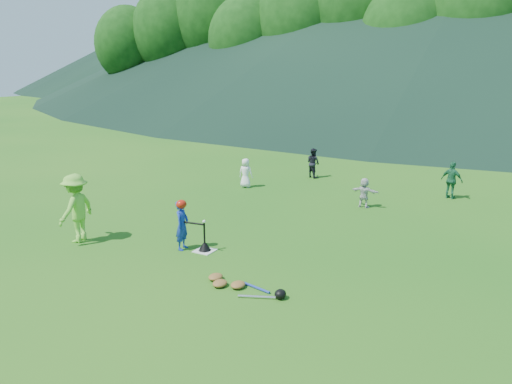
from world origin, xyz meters
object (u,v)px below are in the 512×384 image
(fielder_a, at_px, (246,173))
(fielder_c, at_px, (452,180))
(home_plate, at_px, (205,251))
(adult_coach, at_px, (76,208))
(fielder_b, at_px, (313,163))
(batter_child, at_px, (182,225))
(fielder_d, at_px, (364,193))
(batting_tee, at_px, (205,246))
(equipment_pile, at_px, (238,285))

(fielder_a, height_order, fielder_c, fielder_c)
(home_plate, relative_size, adult_coach, 0.26)
(fielder_a, height_order, fielder_b, fielder_b)
(batter_child, height_order, fielder_a, batter_child)
(fielder_c, bearing_deg, adult_coach, 66.84)
(fielder_d, bearing_deg, batter_child, 68.77)
(fielder_a, height_order, batting_tee, fielder_a)
(fielder_b, bearing_deg, equipment_pile, 128.03)
(fielder_c, bearing_deg, batting_tee, 78.35)
(adult_coach, xyz_separation_m, fielder_c, (7.51, 8.96, -0.24))
(batter_child, distance_m, fielder_b, 8.90)
(fielder_d, height_order, batting_tee, fielder_d)
(home_plate, xyz_separation_m, equipment_pile, (1.74, -1.36, 0.06))
(home_plate, relative_size, batter_child, 0.38)
(batter_child, relative_size, fielder_a, 1.13)
(fielder_a, bearing_deg, fielder_b, -125.41)
(fielder_a, bearing_deg, batter_child, 99.95)
(batter_child, xyz_separation_m, adult_coach, (-2.63, -0.83, 0.26))
(equipment_pile, bearing_deg, fielder_c, 74.52)
(batter_child, bearing_deg, batting_tee, -87.33)
(home_plate, xyz_separation_m, fielder_b, (-0.92, 8.75, 0.57))
(batting_tee, bearing_deg, home_plate, 0.00)
(fielder_b, bearing_deg, adult_coach, 100.21)
(batter_child, distance_m, fielder_d, 6.29)
(home_plate, height_order, fielder_c, fielder_c)
(adult_coach, bearing_deg, fielder_d, 132.45)
(fielder_b, bearing_deg, home_plate, 119.28)
(fielder_a, bearing_deg, fielder_c, -170.59)
(fielder_d, distance_m, equipment_pile, 6.93)
(adult_coach, bearing_deg, home_plate, 98.60)
(fielder_b, bearing_deg, fielder_a, 84.71)
(fielder_c, height_order, fielder_d, fielder_c)
(equipment_pile, bearing_deg, adult_coach, 175.47)
(batter_child, distance_m, fielder_c, 9.48)
(home_plate, relative_size, fielder_a, 0.42)
(fielder_b, xyz_separation_m, fielder_d, (3.07, -3.20, -0.11))
(batter_child, bearing_deg, home_plate, -87.33)
(fielder_d, xyz_separation_m, equipment_pile, (-0.40, -6.91, -0.40))
(fielder_b, distance_m, equipment_pile, 10.47)
(home_plate, relative_size, equipment_pile, 0.25)
(fielder_d, relative_size, equipment_pile, 0.52)
(fielder_d, relative_size, batting_tee, 1.38)
(adult_coach, distance_m, fielder_d, 8.42)
(home_plate, bearing_deg, fielder_a, 111.75)
(batter_child, relative_size, equipment_pile, 0.67)
(fielder_d, bearing_deg, home_plate, 72.93)
(home_plate, distance_m, equipment_pile, 2.21)
(fielder_b, relative_size, batting_tee, 1.71)
(home_plate, distance_m, fielder_b, 8.82)
(batter_child, bearing_deg, adult_coach, 95.86)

